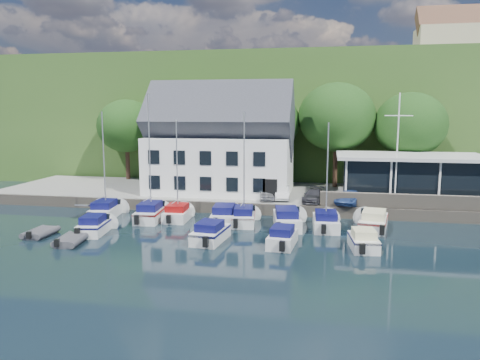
{
  "coord_description": "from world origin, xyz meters",
  "views": [
    {
      "loc": [
        3.53,
        -28.94,
        9.2
      ],
      "look_at": [
        -3.61,
        9.0,
        3.38
      ],
      "focal_mm": 35.0,
      "sensor_mm": 36.0,
      "label": 1
    }
  ],
  "objects_px": {
    "harbor_building": "(220,149)",
    "boat_r1_0": "(104,165)",
    "boat_r1_1": "(150,164)",
    "boat_r1_3": "(225,213)",
    "boat_r1_4": "(244,169)",
    "boat_r1_7": "(374,220)",
    "boat_r1_6": "(327,173)",
    "car_dgrey": "(313,196)",
    "boat_r2_3": "(283,236)",
    "boat_r2_4": "(363,239)",
    "dinghy_0": "(40,232)",
    "flagpole": "(397,150)",
    "boat_r1_2": "(177,170)",
    "boat_r2_2": "(210,231)",
    "boat_r2_0": "(95,224)",
    "club_pavilion": "(409,177)",
    "car_silver": "(266,193)",
    "dinghy_1": "(71,239)",
    "car_white": "(282,193)",
    "car_blue": "(349,197)",
    "boat_r1_5": "(287,217)"
  },
  "relations": [
    {
      "from": "club_pavilion",
      "to": "boat_r2_0",
      "type": "distance_m",
      "value": 28.03
    },
    {
      "from": "car_white",
      "to": "harbor_building",
      "type": "bearing_deg",
      "value": 151.06
    },
    {
      "from": "boat_r1_6",
      "to": "boat_r2_0",
      "type": "relative_size",
      "value": 1.66
    },
    {
      "from": "boat_r1_2",
      "to": "boat_r1_6",
      "type": "height_order",
      "value": "boat_r1_6"
    },
    {
      "from": "boat_r1_7",
      "to": "boat_r2_4",
      "type": "height_order",
      "value": "boat_r1_7"
    },
    {
      "from": "boat_r1_0",
      "to": "flagpole",
      "type": "bearing_deg",
      "value": 3.58
    },
    {
      "from": "boat_r2_4",
      "to": "boat_r1_3",
      "type": "bearing_deg",
      "value": 146.66
    },
    {
      "from": "car_dgrey",
      "to": "boat_r1_7",
      "type": "height_order",
      "value": "car_dgrey"
    },
    {
      "from": "boat_r2_2",
      "to": "boat_r2_0",
      "type": "bearing_deg",
      "value": -178.0
    },
    {
      "from": "car_silver",
      "to": "boat_r1_3",
      "type": "distance_m",
      "value": 6.08
    },
    {
      "from": "car_dgrey",
      "to": "harbor_building",
      "type": "bearing_deg",
      "value": 166.72
    },
    {
      "from": "boat_r1_7",
      "to": "dinghy_1",
      "type": "xyz_separation_m",
      "value": [
        -20.96,
        -8.01,
        -0.42
      ]
    },
    {
      "from": "car_blue",
      "to": "dinghy_1",
      "type": "distance_m",
      "value": 23.17
    },
    {
      "from": "boat_r1_7",
      "to": "boat_r1_5",
      "type": "bearing_deg",
      "value": -165.98
    },
    {
      "from": "boat_r1_1",
      "to": "boat_r2_4",
      "type": "relative_size",
      "value": 2.06
    },
    {
      "from": "dinghy_1",
      "to": "car_silver",
      "type": "bearing_deg",
      "value": 40.82
    },
    {
      "from": "boat_r1_1",
      "to": "boat_r1_3",
      "type": "distance_m",
      "value": 7.45
    },
    {
      "from": "car_dgrey",
      "to": "boat_r2_3",
      "type": "relative_size",
      "value": 0.76
    },
    {
      "from": "harbor_building",
      "to": "boat_r1_1",
      "type": "height_order",
      "value": "harbor_building"
    },
    {
      "from": "harbor_building",
      "to": "boat_r1_2",
      "type": "height_order",
      "value": "harbor_building"
    },
    {
      "from": "boat_r1_4",
      "to": "boat_r1_6",
      "type": "bearing_deg",
      "value": -10.3
    },
    {
      "from": "boat_r2_2",
      "to": "boat_r2_4",
      "type": "distance_m",
      "value": 10.47
    },
    {
      "from": "boat_r2_0",
      "to": "boat_r2_2",
      "type": "relative_size",
      "value": 0.96
    },
    {
      "from": "flagpole",
      "to": "boat_r1_0",
      "type": "bearing_deg",
      "value": -168.38
    },
    {
      "from": "dinghy_0",
      "to": "flagpole",
      "type": "bearing_deg",
      "value": 23.68
    },
    {
      "from": "boat_r1_1",
      "to": "boat_r1_7",
      "type": "xyz_separation_m",
      "value": [
        18.09,
        0.26,
        -3.99
      ]
    },
    {
      "from": "dinghy_1",
      "to": "boat_r1_5",
      "type": "bearing_deg",
      "value": 19.91
    },
    {
      "from": "car_blue",
      "to": "boat_r1_6",
      "type": "xyz_separation_m",
      "value": [
        -1.95,
        -5.35,
        2.77
      ]
    },
    {
      "from": "car_dgrey",
      "to": "boat_r2_0",
      "type": "bearing_deg",
      "value": -139.31
    },
    {
      "from": "car_dgrey",
      "to": "boat_r2_3",
      "type": "bearing_deg",
      "value": -90.99
    },
    {
      "from": "harbor_building",
      "to": "boat_r1_0",
      "type": "height_order",
      "value": "harbor_building"
    },
    {
      "from": "boat_r1_1",
      "to": "club_pavilion",
      "type": "bearing_deg",
      "value": 15.95
    },
    {
      "from": "car_silver",
      "to": "flagpole",
      "type": "bearing_deg",
      "value": -13.88
    },
    {
      "from": "boat_r1_0",
      "to": "boat_r1_3",
      "type": "bearing_deg",
      "value": -8.67
    },
    {
      "from": "boat_r1_2",
      "to": "boat_r1_7",
      "type": "height_order",
      "value": "boat_r1_2"
    },
    {
      "from": "boat_r1_6",
      "to": "boat_r2_4",
      "type": "bearing_deg",
      "value": -66.94
    },
    {
      "from": "boat_r1_7",
      "to": "harbor_building",
      "type": "bearing_deg",
      "value": 157.47
    },
    {
      "from": "harbor_building",
      "to": "dinghy_1",
      "type": "xyz_separation_m",
      "value": [
        -6.78,
        -16.8,
        -5.0
      ]
    },
    {
      "from": "club_pavilion",
      "to": "flagpole",
      "type": "bearing_deg",
      "value": -116.92
    },
    {
      "from": "car_white",
      "to": "boat_r1_0",
      "type": "distance_m",
      "value": 16.07
    },
    {
      "from": "boat_r1_4",
      "to": "boat_r1_7",
      "type": "height_order",
      "value": "boat_r1_4"
    },
    {
      "from": "flagpole",
      "to": "boat_r1_0",
      "type": "distance_m",
      "value": 25.12
    },
    {
      "from": "car_blue",
      "to": "car_dgrey",
      "type": "bearing_deg",
      "value": -169.78
    },
    {
      "from": "boat_r1_4",
      "to": "dinghy_1",
      "type": "bearing_deg",
      "value": -151.34
    },
    {
      "from": "boat_r1_0",
      "to": "boat_r2_3",
      "type": "height_order",
      "value": "boat_r1_0"
    },
    {
      "from": "boat_r1_3",
      "to": "dinghy_0",
      "type": "xyz_separation_m",
      "value": [
        -12.42,
        -6.55,
        -0.43
      ]
    },
    {
      "from": "boat_r1_5",
      "to": "boat_r2_0",
      "type": "relative_size",
      "value": 1.27
    },
    {
      "from": "boat_r2_4",
      "to": "flagpole",
      "type": "bearing_deg",
      "value": 66.24
    },
    {
      "from": "car_dgrey",
      "to": "boat_r1_0",
      "type": "height_order",
      "value": "boat_r1_0"
    },
    {
      "from": "car_silver",
      "to": "boat_r2_0",
      "type": "relative_size",
      "value": 0.63
    }
  ]
}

